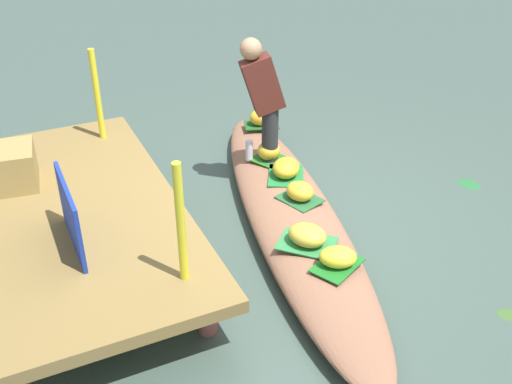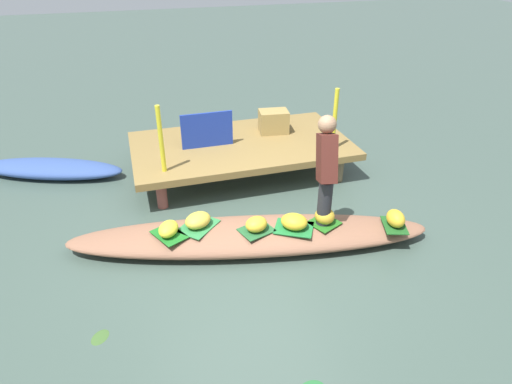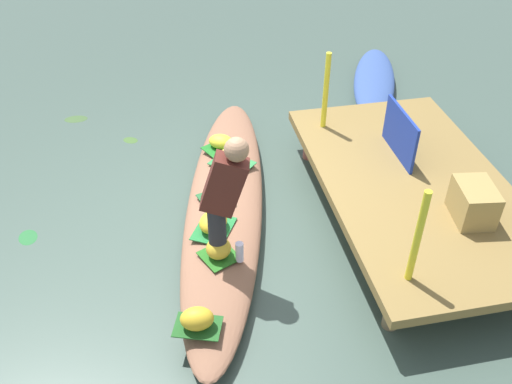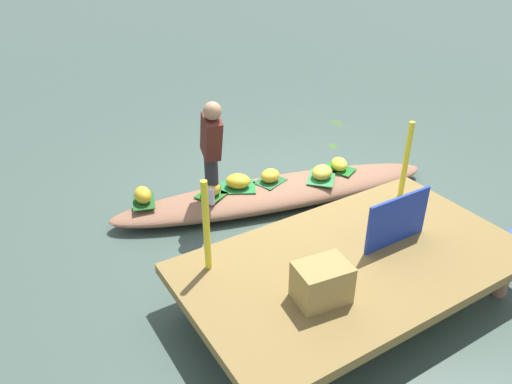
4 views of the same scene
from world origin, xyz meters
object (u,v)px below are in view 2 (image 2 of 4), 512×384
(banana_bunch_3, at_px, (256,224))
(vendor_person, at_px, (326,166))
(banana_bunch_0, at_px, (325,216))
(produce_crate, at_px, (274,121))
(vendor_boat, at_px, (250,236))
(banana_bunch_4, at_px, (294,222))
(water_bottle, at_px, (325,207))
(moored_boat, at_px, (51,169))
(banana_bunch_2, at_px, (168,229))
(banana_bunch_5, at_px, (198,220))
(market_banner, at_px, (207,130))
(banana_bunch_1, at_px, (396,218))

(banana_bunch_3, bearing_deg, vendor_person, -1.07)
(banana_bunch_0, height_order, produce_crate, produce_crate)
(vendor_boat, xyz_separation_m, banana_bunch_3, (0.05, -0.10, 0.22))
(vendor_boat, height_order, banana_bunch_0, banana_bunch_0)
(banana_bunch_4, xyz_separation_m, water_bottle, (0.46, 0.17, 0.01))
(produce_crate, bearing_deg, banana_bunch_4, -102.96)
(moored_boat, height_order, banana_bunch_2, banana_bunch_2)
(banana_bunch_2, xyz_separation_m, produce_crate, (1.90, 2.02, 0.30))
(banana_bunch_5, bearing_deg, banana_bunch_2, -168.35)
(banana_bunch_4, height_order, water_bottle, water_bottle)
(banana_bunch_0, height_order, market_banner, market_banner)
(vendor_boat, relative_size, banana_bunch_2, 14.78)
(banana_bunch_5, bearing_deg, water_bottle, -6.84)
(banana_bunch_1, relative_size, banana_bunch_4, 0.87)
(vendor_boat, xyz_separation_m, water_bottle, (0.93, -0.01, 0.23))
(moored_boat, xyz_separation_m, vendor_person, (3.21, -2.64, 0.84))
(banana_bunch_4, distance_m, market_banner, 2.15)
(vendor_boat, distance_m, produce_crate, 2.40)
(banana_bunch_1, xyz_separation_m, banana_bunch_2, (-2.50, 0.56, -0.02))
(banana_bunch_0, height_order, banana_bunch_3, banana_bunch_0)
(banana_bunch_4, height_order, produce_crate, produce_crate)
(banana_bunch_0, bearing_deg, banana_bunch_5, 165.89)
(banana_bunch_3, relative_size, banana_bunch_5, 0.81)
(market_banner, bearing_deg, banana_bunch_0, -65.61)
(banana_bunch_0, distance_m, banana_bunch_1, 0.80)
(banana_bunch_1, bearing_deg, market_banner, 125.98)
(vendor_person, distance_m, market_banner, 2.20)
(moored_boat, bearing_deg, produce_crate, 14.95)
(banana_bunch_4, xyz_separation_m, vendor_person, (0.37, 0.07, 0.61))
(moored_boat, distance_m, banana_bunch_0, 4.21)
(vendor_boat, bearing_deg, market_banner, 105.41)
(banana_bunch_0, bearing_deg, produce_crate, 86.07)
(banana_bunch_5, distance_m, water_bottle, 1.50)
(banana_bunch_2, xyz_separation_m, banana_bunch_5, (0.34, 0.07, 0.00))
(moored_boat, xyz_separation_m, market_banner, (2.27, -0.66, 0.61))
(banana_bunch_5, xyz_separation_m, produce_crate, (1.56, 1.95, 0.30))
(banana_bunch_1, distance_m, vendor_person, 1.03)
(banana_bunch_2, distance_m, banana_bunch_5, 0.35)
(market_banner, bearing_deg, moored_boat, 163.53)
(vendor_boat, relative_size, banana_bunch_3, 16.32)
(banana_bunch_3, height_order, produce_crate, produce_crate)
(moored_boat, relative_size, produce_crate, 4.96)
(vendor_person, height_order, market_banner, vendor_person)
(banana_bunch_2, xyz_separation_m, water_bottle, (1.83, -0.11, 0.02))
(moored_boat, relative_size, market_banner, 2.92)
(banana_bunch_2, bearing_deg, moored_boat, 121.16)
(vendor_boat, distance_m, banana_bunch_1, 1.67)
(banana_bunch_0, bearing_deg, moored_boat, 139.86)
(banana_bunch_5, relative_size, water_bottle, 1.59)
(banana_bunch_3, relative_size, water_bottle, 1.28)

